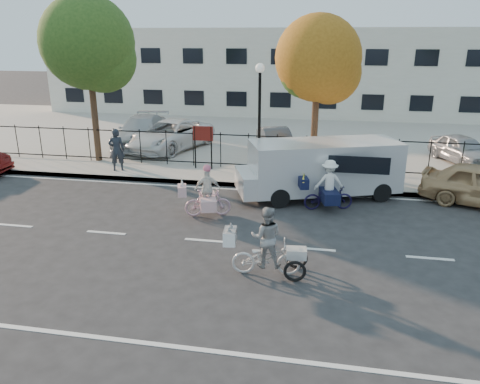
% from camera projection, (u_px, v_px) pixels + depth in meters
% --- Properties ---
extents(ground, '(120.00, 120.00, 0.00)m').
position_uv_depth(ground, '(206.00, 241.00, 13.15)').
color(ground, '#333334').
extents(road_markings, '(60.00, 9.52, 0.01)m').
position_uv_depth(road_markings, '(206.00, 241.00, 13.15)').
color(road_markings, silver).
rests_on(road_markings, ground).
extents(curb, '(60.00, 0.10, 0.15)m').
position_uv_depth(curb, '(239.00, 185.00, 17.84)').
color(curb, '#A8A399').
rests_on(curb, ground).
extents(sidewalk, '(60.00, 2.20, 0.15)m').
position_uv_depth(sidewalk, '(244.00, 177.00, 18.82)').
color(sidewalk, '#A8A399').
rests_on(sidewalk, ground).
extents(parking_lot, '(60.00, 15.60, 0.15)m').
position_uv_depth(parking_lot, '(271.00, 134.00, 27.11)').
color(parking_lot, '#A8A399').
rests_on(parking_lot, ground).
extents(iron_fence, '(58.00, 0.06, 1.50)m').
position_uv_depth(iron_fence, '(249.00, 151.00, 19.58)').
color(iron_fence, black).
rests_on(iron_fence, sidewalk).
extents(building, '(34.00, 10.00, 6.00)m').
position_uv_depth(building, '(288.00, 70.00, 35.51)').
color(building, silver).
rests_on(building, ground).
extents(lamppost, '(0.36, 0.36, 4.33)m').
position_uv_depth(lamppost, '(260.00, 99.00, 18.42)').
color(lamppost, black).
rests_on(lamppost, sidewalk).
extents(street_sign, '(0.85, 0.06, 1.80)m').
position_uv_depth(street_sign, '(203.00, 139.00, 19.37)').
color(street_sign, black).
rests_on(street_sign, sidewalk).
extents(zebra_trike, '(2.01, 0.85, 1.72)m').
position_uv_depth(zebra_trike, '(266.00, 249.00, 11.12)').
color(zebra_trike, silver).
rests_on(zebra_trike, ground).
extents(unicorn_bike, '(1.72, 1.24, 1.69)m').
position_uv_depth(unicorn_bike, '(207.00, 197.00, 14.79)').
color(unicorn_bike, '#D2A0B2').
rests_on(unicorn_bike, ground).
extents(bull_bike, '(1.87, 1.31, 1.69)m').
position_uv_depth(bull_bike, '(328.00, 190.00, 15.34)').
color(bull_bike, '#151035').
rests_on(bull_bike, ground).
extents(white_van, '(6.10, 3.56, 2.00)m').
position_uv_depth(white_van, '(321.00, 167.00, 16.46)').
color(white_van, silver).
rests_on(white_van, ground).
extents(pedestrian, '(0.75, 0.62, 1.76)m').
position_uv_depth(pedestrian, '(117.00, 150.00, 19.23)').
color(pedestrian, black).
rests_on(pedestrian, sidewalk).
extents(lot_car_a, '(2.55, 5.21, 1.46)m').
position_uv_depth(lot_car_a, '(142.00, 131.00, 23.71)').
color(lot_car_a, '#AFB3B7').
rests_on(lot_car_a, parking_lot).
extents(lot_car_b, '(3.77, 5.56, 1.41)m').
position_uv_depth(lot_car_b, '(170.00, 135.00, 22.92)').
color(lot_car_b, white).
rests_on(lot_car_b, parking_lot).
extents(lot_car_c, '(2.40, 3.84, 1.19)m').
position_uv_depth(lot_car_c, '(276.00, 141.00, 22.10)').
color(lot_car_c, '#4C4F54').
rests_on(lot_car_c, parking_lot).
extents(lot_car_d, '(2.62, 3.84, 1.21)m').
position_uv_depth(lot_car_d, '(462.00, 149.00, 20.52)').
color(lot_car_d, '#9C9EA3').
rests_on(lot_car_d, parking_lot).
extents(tree_west, '(3.91, 3.91, 7.17)m').
position_uv_depth(tree_west, '(92.00, 47.00, 19.60)').
color(tree_west, '#442D1D').
rests_on(tree_west, ground).
extents(tree_mid, '(3.51, 3.47, 6.37)m').
position_uv_depth(tree_mid, '(321.00, 63.00, 18.82)').
color(tree_mid, '#442D1D').
rests_on(tree_mid, ground).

